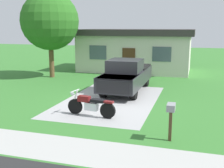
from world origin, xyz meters
name	(u,v)px	position (x,y,z in m)	size (l,w,h in m)	color
ground_plane	(111,100)	(0.00, 0.00, 0.00)	(80.00, 80.00, 0.00)	#35742E
driveway_pad	(111,100)	(0.00, 0.00, 0.00)	(4.53, 7.65, 0.01)	#A2A2A2
sidewalk_strip	(55,147)	(0.00, -6.00, 0.00)	(36.00, 1.80, 0.01)	#AAAAA5
motorcycle	(91,105)	(-0.05, -2.72, 0.47)	(2.21, 0.70, 1.09)	black
pickup_truck	(127,75)	(0.28, 2.37, 0.95)	(2.04, 5.64, 1.90)	black
mailbox	(171,112)	(3.40, -4.44, 0.98)	(0.26, 0.48, 1.26)	#4C3823
shade_tree	(50,21)	(-6.20, 5.30, 4.10)	(4.21, 4.21, 6.22)	brown
neighbor_house	(136,50)	(-0.90, 10.30, 1.79)	(9.60, 5.60, 3.50)	beige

